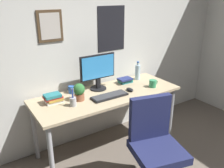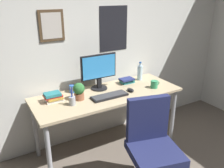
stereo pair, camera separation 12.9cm
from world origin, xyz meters
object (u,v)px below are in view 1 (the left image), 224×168
keyboard (110,96)px  water_bottle (138,72)px  office_chair (154,141)px  coffee_mug_near (72,89)px  computer_mouse (130,90)px  monitor (98,70)px  book_stack_right (125,80)px  book_stack_left (53,98)px  pen_cup (73,101)px  potted_plant (79,91)px  coffee_mug_far (153,83)px

keyboard → water_bottle: 0.71m
office_chair → keyboard: (-0.08, 0.68, 0.24)m
office_chair → coffee_mug_near: (-0.39, 1.03, 0.27)m
computer_mouse → coffee_mug_near: bearing=151.6°
monitor → water_bottle: bearing=0.7°
water_bottle → keyboard: bearing=-155.6°
water_bottle → book_stack_right: (-0.22, -0.01, -0.07)m
monitor → water_bottle: size_ratio=1.82×
keyboard → water_bottle: (0.64, 0.29, 0.09)m
keyboard → water_bottle: size_ratio=1.70×
computer_mouse → book_stack_left: book_stack_left is taller
keyboard → office_chair: bearing=-83.4°
book_stack_right → pen_cup: bearing=-163.3°
monitor → book_stack_left: 0.63m
pen_cup → potted_plant: bearing=38.9°
potted_plant → office_chair: bearing=-63.1°
coffee_mug_far → potted_plant: (-0.95, 0.15, 0.06)m
office_chair → book_stack_right: (0.34, 0.96, 0.26)m
computer_mouse → potted_plant: potted_plant is taller
coffee_mug_far → book_stack_left: book_stack_left is taller
office_chair → coffee_mug_far: (0.54, 0.65, 0.28)m
coffee_mug_near → potted_plant: size_ratio=0.57×
office_chair → water_bottle: 1.17m
potted_plant → book_stack_left: (-0.26, 0.10, -0.05)m
coffee_mug_far → book_stack_right: size_ratio=0.62×
water_bottle → book_stack_right: bearing=-176.5°
coffee_mug_near → potted_plant: potted_plant is taller
coffee_mug_far → book_stack_left: 1.23m
coffee_mug_far → book_stack_left: bearing=168.5°
water_bottle → potted_plant: bearing=-169.6°
book_stack_left → coffee_mug_near: bearing=26.2°
water_bottle → book_stack_left: 1.23m
water_bottle → pen_cup: (-1.08, -0.27, -0.05)m
computer_mouse → water_bottle: (0.34, 0.28, 0.09)m
keyboard → book_stack_left: (-0.59, 0.21, 0.04)m
book_stack_left → water_bottle: bearing=3.8°
coffee_mug_far → pen_cup: (-1.07, 0.05, 0.01)m
pen_cup → water_bottle: bearing=14.2°
water_bottle → potted_plant: 0.98m
potted_plant → book_stack_right: bearing=12.4°
water_bottle → potted_plant: size_ratio=1.29×
office_chair → book_stack_left: 1.15m
computer_mouse → coffee_mug_near: size_ratio=0.99×
keyboard → computer_mouse: computer_mouse is taller
office_chair → coffee_mug_near: bearing=110.8°
water_bottle → coffee_mug_near: size_ratio=2.28×
coffee_mug_near → book_stack_right: coffee_mug_near is taller
computer_mouse → pen_cup: bearing=179.7°
monitor → coffee_mug_near: (-0.32, 0.06, -0.19)m
potted_plant → book_stack_right: (0.75, 0.16, -0.07)m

